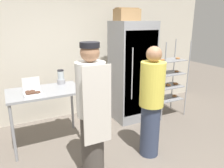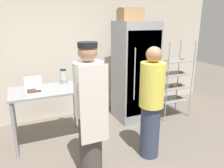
% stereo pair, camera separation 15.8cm
% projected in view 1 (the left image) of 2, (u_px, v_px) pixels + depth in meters
% --- Properties ---
extents(back_wall, '(6.40, 0.12, 2.87)m').
position_uv_depth(back_wall, '(76.00, 48.00, 4.53)').
color(back_wall, beige).
rests_on(back_wall, ground_plane).
extents(refrigerator, '(0.77, 0.70, 1.98)m').
position_uv_depth(refrigerator, '(132.00, 72.00, 4.40)').
color(refrigerator, gray).
rests_on(refrigerator, ground_plane).
extents(baking_rack, '(0.65, 0.45, 1.60)m').
position_uv_depth(baking_rack, '(169.00, 80.00, 4.61)').
color(baking_rack, '#93969B').
rests_on(baking_rack, ground_plane).
extents(prep_counter, '(1.13, 0.70, 0.93)m').
position_uv_depth(prep_counter, '(45.00, 97.00, 3.48)').
color(prep_counter, gray).
rests_on(prep_counter, ground_plane).
extents(donut_box, '(0.25, 0.22, 0.26)m').
position_uv_depth(donut_box, '(33.00, 93.00, 3.19)').
color(donut_box, white).
rests_on(donut_box, prep_counter).
extents(blender_pitcher, '(0.14, 0.14, 0.25)m').
position_uv_depth(blender_pitcher, '(61.00, 78.00, 3.77)').
color(blender_pitcher, '#99999E').
rests_on(blender_pitcher, prep_counter).
extents(cardboard_storage_box, '(0.44, 0.33, 0.24)m').
position_uv_depth(cardboard_storage_box, '(127.00, 15.00, 4.12)').
color(cardboard_storage_box, '#A87F51').
rests_on(cardboard_storage_box, refrigerator).
extents(person_baker, '(0.37, 0.39, 1.76)m').
position_uv_depth(person_baker, '(92.00, 110.00, 2.74)').
color(person_baker, '#47423D').
rests_on(person_baker, ground_plane).
extents(person_customer, '(0.35, 0.35, 1.66)m').
position_uv_depth(person_customer, '(151.00, 103.00, 3.16)').
color(person_customer, '#333D56').
rests_on(person_customer, ground_plane).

